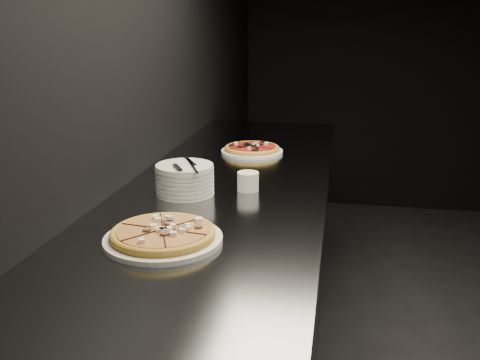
% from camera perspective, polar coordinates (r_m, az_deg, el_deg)
% --- Properties ---
extents(wall_left, '(0.02, 5.00, 2.80)m').
position_cam_1_polar(wall_left, '(2.09, -11.19, 13.51)').
color(wall_left, black).
rests_on(wall_left, floor).
extents(counter, '(0.74, 2.44, 0.92)m').
position_cam_1_polar(counter, '(2.24, -0.82, -11.10)').
color(counter, slate).
rests_on(counter, floor).
extents(pizza_mushroom, '(0.33, 0.33, 0.04)m').
position_cam_1_polar(pizza_mushroom, '(1.48, -8.20, -5.83)').
color(pizza_mushroom, white).
rests_on(pizza_mushroom, counter).
extents(pizza_tomato, '(0.33, 0.33, 0.03)m').
position_cam_1_polar(pizza_tomato, '(2.46, 1.29, 3.30)').
color(pizza_tomato, white).
rests_on(pizza_tomato, counter).
extents(plate_stack, '(0.20, 0.20, 0.10)m').
position_cam_1_polar(plate_stack, '(1.87, -5.91, 0.09)').
color(plate_stack, white).
rests_on(plate_stack, counter).
extents(cutlery, '(0.09, 0.21, 0.01)m').
position_cam_1_polar(cutlery, '(1.84, -5.85, 1.59)').
color(cutlery, silver).
rests_on(cutlery, plate_stack).
extents(ramekin, '(0.08, 0.08, 0.07)m').
position_cam_1_polar(ramekin, '(1.90, 0.86, -0.09)').
color(ramekin, silver).
rests_on(ramekin, counter).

